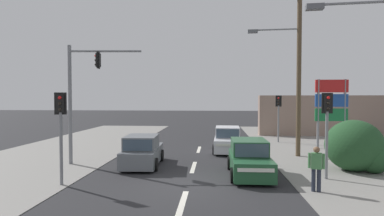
# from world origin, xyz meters

# --- Properties ---
(ground_plane) EXTENTS (140.00, 140.00, 0.00)m
(ground_plane) POSITION_xyz_m (0.00, 0.00, 0.00)
(ground_plane) COLOR #28282B
(lane_dash_near) EXTENTS (0.20, 2.40, 0.01)m
(lane_dash_near) POSITION_xyz_m (0.00, -2.00, 0.00)
(lane_dash_near) COLOR silver
(lane_dash_near) RESTS_ON ground
(lane_dash_mid) EXTENTS (0.20, 2.40, 0.01)m
(lane_dash_mid) POSITION_xyz_m (0.00, 3.00, 0.00)
(lane_dash_mid) COLOR silver
(lane_dash_mid) RESTS_ON ground
(lane_dash_far) EXTENTS (0.20, 2.40, 0.01)m
(lane_dash_far) POSITION_xyz_m (0.00, 8.00, 0.00)
(lane_dash_far) COLOR silver
(lane_dash_far) RESTS_ON ground
(kerb_left_verge) EXTENTS (8.00, 40.00, 0.02)m
(kerb_left_verge) POSITION_xyz_m (-8.50, 4.00, 0.01)
(kerb_left_verge) COLOR gray
(kerb_left_verge) RESTS_ON ground
(utility_pole_midground_right) EXTENTS (3.78, 0.44, 10.11)m
(utility_pole_midground_right) POSITION_xyz_m (5.67, 6.14, 5.42)
(utility_pole_midground_right) COLOR brown
(utility_pole_midground_right) RESTS_ON ground
(traffic_signal_mast) EXTENTS (3.68, 0.45, 6.00)m
(traffic_signal_mast) POSITION_xyz_m (-5.71, 3.21, 3.83)
(traffic_signal_mast) COLOR slate
(traffic_signal_mast) RESTS_ON ground
(pedestal_signal_right_kerb) EXTENTS (0.44, 0.29, 3.56)m
(pedestal_signal_right_kerb) POSITION_xyz_m (5.60, 1.21, 2.42)
(pedestal_signal_right_kerb) COLOR slate
(pedestal_signal_right_kerb) RESTS_ON ground
(pedestal_signal_left_kerb) EXTENTS (0.43, 0.31, 3.56)m
(pedestal_signal_left_kerb) POSITION_xyz_m (-4.83, -0.42, 2.42)
(pedestal_signal_left_kerb) COLOR slate
(pedestal_signal_left_kerb) RESTS_ON ground
(pedestal_signal_far_median) EXTENTS (0.44, 0.31, 3.56)m
(pedestal_signal_far_median) POSITION_xyz_m (5.83, 11.63, 2.42)
(pedestal_signal_far_median) COLOR slate
(pedestal_signal_far_median) RESTS_ON ground
(shopping_plaza_sign) EXTENTS (2.10, 0.16, 4.60)m
(shopping_plaza_sign) POSITION_xyz_m (8.72, 9.03, 2.98)
(shopping_plaza_sign) COLOR slate
(shopping_plaza_sign) RESTS_ON ground
(roadside_bush) EXTENTS (2.67, 2.29, 2.35)m
(roadside_bush) POSITION_xyz_m (7.50, 2.72, 1.11)
(roadside_bush) COLOR #234C28
(roadside_bush) RESTS_ON ground
(shopfront_wall_far) EXTENTS (12.00, 1.00, 3.60)m
(shopfront_wall_far) POSITION_xyz_m (11.00, 16.00, 1.80)
(shopfront_wall_far) COLOR gray
(shopfront_wall_far) RESTS_ON ground
(hatchback_kerbside_parked) EXTENTS (1.88, 3.69, 1.53)m
(hatchback_kerbside_parked) POSITION_xyz_m (1.83, 7.49, 0.70)
(hatchback_kerbside_parked) COLOR silver
(hatchback_kerbside_parked) RESTS_ON ground
(hatchback_receding_far) EXTENTS (1.93, 3.72, 1.53)m
(hatchback_receding_far) POSITION_xyz_m (-2.54, 3.09, 0.70)
(hatchback_receding_far) COLOR slate
(hatchback_receding_far) RESTS_ON ground
(hatchback_oncoming_mid) EXTENTS (1.80, 3.65, 1.53)m
(hatchback_oncoming_mid) POSITION_xyz_m (2.53, 1.65, 0.70)
(hatchback_oncoming_mid) COLOR #235633
(hatchback_oncoming_mid) RESTS_ON ground
(pedestrian_at_kerb) EXTENTS (0.54, 0.31, 1.63)m
(pedestrian_at_kerb) POSITION_xyz_m (4.62, -0.54, 0.93)
(pedestrian_at_kerb) COLOR #232838
(pedestrian_at_kerb) RESTS_ON ground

